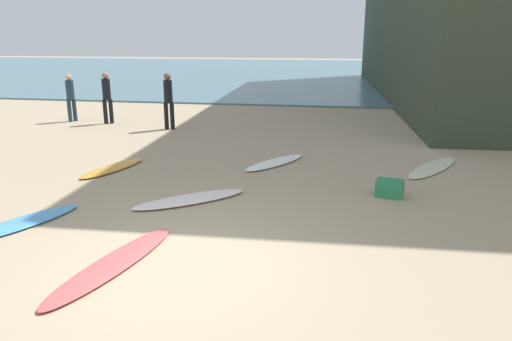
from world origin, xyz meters
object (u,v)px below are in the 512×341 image
Objects in this scene: beachgoer_near at (71,95)px; surfboard_2 at (114,263)px; surfboard_3 at (433,167)px; beachgoer_far at (107,95)px; beach_cooler at (390,188)px; surfboard_4 at (190,199)px; surfboard_5 at (113,168)px; surfboard_1 at (20,223)px; surfboard_0 at (275,163)px; beachgoer_mid at (168,98)px.

surfboard_2 is at bearing -119.68° from beachgoer_near.
surfboard_3 is 11.05m from beachgoer_far.
beach_cooler is (9.02, -6.34, -0.84)m from beachgoer_far.
beachgoer_far reaches higher than surfboard_2.
surfboard_2 is at bearing -137.40° from beach_cooler.
surfboard_2 is 1.16× the size of surfboard_4.
beachgoer_far is (-5.11, 9.94, 0.96)m from surfboard_2.
surfboard_5 is at bearing 78.52° from beachgoer_far.
surfboard_5 reaches higher than surfboard_2.
surfboard_1 is 1.08× the size of surfboard_5.
surfboard_0 is at bearing -92.55° from beachgoer_near.
surfboard_4 is 1.13× the size of surfboard_5.
beachgoer_far is (-2.89, 5.53, 0.96)m from surfboard_5.
beach_cooler is (10.51, -6.53, -0.77)m from beachgoer_near.
surfboard_2 reaches higher than surfboard_3.
surfboard_5 is (-0.06, 3.38, 0.00)m from surfboard_1.
surfboard_4 is at bearing 99.66° from surfboard_0.
beachgoer_mid reaches higher than surfboard_2.
surfboard_0 reaches higher than surfboard_2.
surfboard_3 is at bearing 57.63° from surfboard_1.
beachgoer_far is at bearing -171.49° from surfboard_3.
surfboard_0 is 5.61m from beachgoer_mid.
surfboard_4 is at bearing 58.40° from surfboard_1.
beachgoer_far is at bearing 129.91° from surfboard_2.
surfboard_1 is 1.26× the size of beachgoer_near.
surfboard_1 is 0.95× the size of surfboard_4.
beachgoer_near reaches higher than surfboard_4.
surfboard_3 is (5.09, 5.79, -0.00)m from surfboard_2.
surfboard_4 reaches higher than surfboard_1.
beachgoer_far reaches higher than surfboard_0.
surfboard_4 reaches higher than surfboard_5.
surfboard_0 reaches higher than surfboard_1.
surfboard_5 is at bearing 172.41° from beach_cooler.
surfboard_3 is at bearing -153.09° from surfboard_5.
surfboard_5 is 6.31m from beachgoer_far.
surfboard_2 is at bearing 136.00° from surfboard_4.
surfboard_4 is (0.22, 2.63, 0.01)m from surfboard_2.
surfboard_1 is 9.43m from beachgoer_far.
surfboard_5 is 1.06× the size of beachgoer_mid.
beachgoer_near is (-11.68, 4.33, 0.90)m from surfboard_3.
beach_cooler is at bearing 174.05° from surfboard_0.
beachgoer_mid is (-0.41, 4.90, 1.00)m from surfboard_5.
beachgoer_mid is at bearing -68.99° from surfboard_5.
surfboard_1 is 8.35m from beachgoer_mid.
surfboard_5 is at bearing -138.65° from surfboard_3.
beachgoer_far reaches higher than surfboard_4.
beachgoer_near is 0.94× the size of beachgoer_far.
beachgoer_far is (1.49, -0.18, 0.07)m from beachgoer_near.
surfboard_4 is 1.31× the size of beachgoer_near.
beach_cooler is (6.12, -0.82, 0.12)m from surfboard_5.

